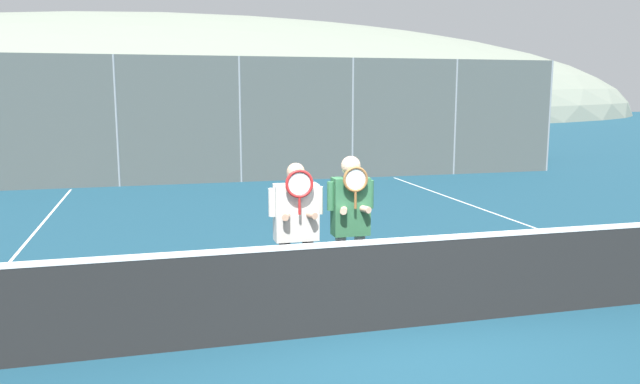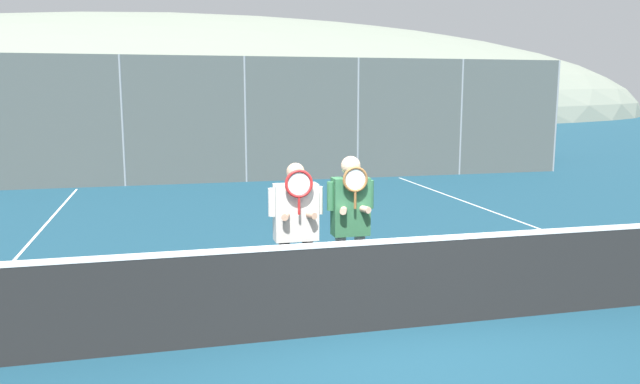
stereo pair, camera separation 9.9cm
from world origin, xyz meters
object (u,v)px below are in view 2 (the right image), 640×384
(player_center_left, at_px, (351,218))
(car_far_left, at_px, (37,145))
(car_right_of_center, at_px, (489,135))
(player_leftmost, at_px, (296,223))
(car_center, at_px, (355,139))
(car_left_of_center, at_px, (208,140))

(player_center_left, bearing_deg, car_far_left, 112.72)
(car_right_of_center, bearing_deg, player_leftmost, -126.17)
(car_far_left, height_order, car_center, car_far_left)
(car_left_of_center, bearing_deg, car_center, 1.39)
(player_center_left, distance_m, car_center, 14.85)
(car_far_left, relative_size, car_center, 1.07)
(player_center_left, distance_m, car_left_of_center, 14.06)
(car_far_left, bearing_deg, car_left_of_center, 0.33)
(car_center, bearing_deg, player_center_left, -107.39)
(player_center_left, distance_m, car_right_of_center, 16.62)
(player_center_left, bearing_deg, player_leftmost, 177.93)
(car_center, xyz_separation_m, car_right_of_center, (4.94, -0.44, 0.06))
(player_leftmost, bearing_deg, car_right_of_center, 53.83)
(car_left_of_center, height_order, car_right_of_center, car_right_of_center)
(player_leftmost, relative_size, car_right_of_center, 0.40)
(player_leftmost, xyz_separation_m, car_far_left, (-5.23, 13.99, -0.15))
(player_leftmost, relative_size, car_far_left, 0.37)
(player_center_left, height_order, car_far_left, player_center_left)
(player_center_left, xyz_separation_m, car_left_of_center, (-0.65, 14.04, -0.14))
(player_center_left, bearing_deg, car_right_of_center, 55.65)
(player_leftmost, bearing_deg, car_center, 70.27)
(car_left_of_center, bearing_deg, car_right_of_center, -1.82)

